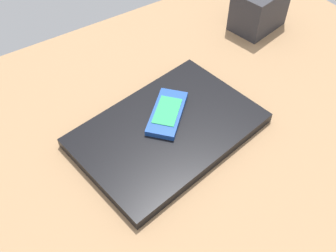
# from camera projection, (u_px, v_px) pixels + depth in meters

# --- Properties ---
(desk_surface) EXTENTS (1.20, 0.80, 0.03)m
(desk_surface) POSITION_uv_depth(u_px,v_px,m) (166.00, 150.00, 0.66)
(desk_surface) COLOR #9E7751
(desk_surface) RESTS_ON ground
(laptop_closed) EXTENTS (0.34, 0.26, 0.02)m
(laptop_closed) POSITION_uv_depth(u_px,v_px,m) (168.00, 130.00, 0.66)
(laptop_closed) COLOR black
(laptop_closed) RESTS_ON desk_surface
(cell_phone_on_laptop) EXTENTS (0.12, 0.11, 0.01)m
(cell_phone_on_laptop) POSITION_uv_depth(u_px,v_px,m) (167.00, 113.00, 0.67)
(cell_phone_on_laptop) COLOR #1E479E
(cell_phone_on_laptop) RESTS_ON laptop_closed
(desk_organizer) EXTENTS (0.13, 0.10, 0.09)m
(desk_organizer) POSITION_uv_depth(u_px,v_px,m) (259.00, 9.00, 0.85)
(desk_organizer) COLOR #2D2D33
(desk_organizer) RESTS_ON desk_surface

